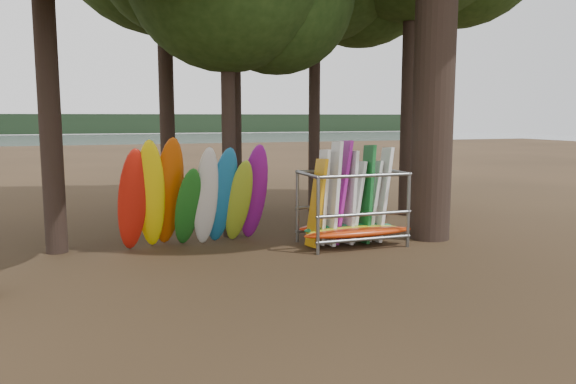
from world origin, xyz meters
name	(u,v)px	position (x,y,z in m)	size (l,w,h in m)	color
ground	(306,255)	(0.00, 0.00, 0.00)	(120.00, 120.00, 0.00)	#47331E
lake	(135,144)	(0.00, 60.00, 0.00)	(160.00, 160.00, 0.00)	gray
far_shore	(118,124)	(0.00, 110.00, 2.00)	(160.00, 4.00, 4.00)	black
kayak_row	(194,197)	(-2.47, 1.69, 1.34)	(4.04, 1.98, 3.08)	red
storage_rack	(351,210)	(1.59, 0.72, 0.95)	(3.10, 1.50, 2.82)	slate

